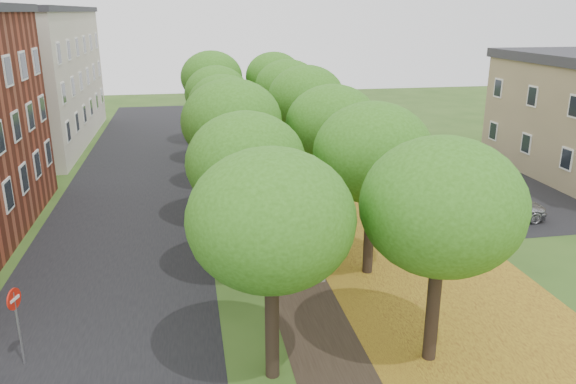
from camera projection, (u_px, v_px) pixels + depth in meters
name	position (u px, v px, depth m)	size (l,w,h in m)	color
ground	(346.00, 367.00, 16.60)	(120.00, 120.00, 0.00)	#2D4C19
street_asphalt	(129.00, 212.00, 29.36)	(8.00, 70.00, 0.01)	black
footpath	(270.00, 204.00, 30.64)	(3.20, 70.00, 0.01)	black
leaf_verge	(358.00, 199.00, 31.49)	(7.50, 70.00, 0.01)	gold
parking_lot	(489.00, 185.00, 33.88)	(9.00, 16.00, 0.01)	black
tree_row_west	(227.00, 117.00, 28.78)	(4.32, 34.32, 6.70)	black
tree_row_east	(318.00, 114.00, 29.60)	(4.32, 34.32, 6.70)	black
building_cream	(16.00, 77.00, 43.00)	(10.30, 20.30, 10.40)	beige
bench	(316.00, 263.00, 22.42)	(0.77, 1.82, 0.83)	#2C372E
street_sign	(16.00, 309.00, 16.20)	(0.23, 0.63, 2.47)	slate
car_silver	(501.00, 206.00, 28.00)	(1.75, 4.36, 1.49)	#A4A4A9
car_red	(465.00, 186.00, 31.62)	(1.36, 3.90, 1.28)	maroon
car_grey	(459.00, 182.00, 32.24)	(1.91, 4.71, 1.37)	#323237
car_white	(416.00, 154.00, 38.20)	(2.53, 5.49, 1.53)	white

